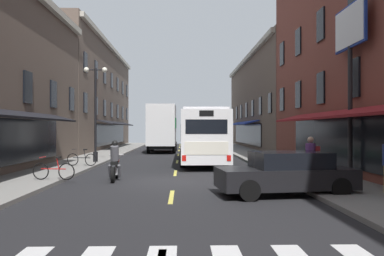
{
  "coord_description": "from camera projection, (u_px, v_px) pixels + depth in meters",
  "views": [
    {
      "loc": [
        0.35,
        -15.63,
        2.13
      ],
      "look_at": [
        0.89,
        6.66,
        2.18
      ],
      "focal_mm": 36.23,
      "sensor_mm": 36.0,
      "label": 1
    }
  ],
  "objects": [
    {
      "name": "bicycle_near",
      "position": [
        82.0,
        159.0,
        20.84
      ],
      "size": [
        1.68,
        0.54,
        0.91
      ],
      "color": "black",
      "rests_on": "sidewalk_left"
    },
    {
      "name": "lane_centre_dashes",
      "position": [
        174.0,
        182.0,
        15.36
      ],
      "size": [
        0.14,
        73.9,
        0.01
      ],
      "color": "#DBCC4C",
      "rests_on": "ground"
    },
    {
      "name": "street_lamp_twin",
      "position": [
        95.0,
        110.0,
        23.38
      ],
      "size": [
        1.42,
        0.32,
        5.72
      ],
      "color": "black",
      "rests_on": "sidewalk_left"
    },
    {
      "name": "sidewalk_right",
      "position": [
        319.0,
        179.0,
        15.76
      ],
      "size": [
        3.0,
        80.0,
        0.14
      ],
      "primitive_type": "cube",
      "color": "gray",
      "rests_on": "ground"
    },
    {
      "name": "billboard_sign",
      "position": [
        350.0,
        47.0,
        15.47
      ],
      "size": [
        0.4,
        2.73,
        6.96
      ],
      "color": "black",
      "rests_on": "sidewalk_right"
    },
    {
      "name": "motorcycle_rider",
      "position": [
        115.0,
        163.0,
        15.91
      ],
      "size": [
        0.62,
        2.07,
        1.66
      ],
      "color": "black",
      "rests_on": "ground"
    },
    {
      "name": "pedestrian_near",
      "position": [
        311.0,
        159.0,
        14.17
      ],
      "size": [
        0.51,
        0.36,
        1.7
      ],
      "rotation": [
        0.0,
        0.0,
        1.43
      ],
      "color": "#33663F",
      "rests_on": "sidewalk_right"
    },
    {
      "name": "ground_plane",
      "position": [
        174.0,
        183.0,
        15.61
      ],
      "size": [
        34.8,
        80.0,
        0.1
      ],
      "primitive_type": "cube",
      "color": "black"
    },
    {
      "name": "sedan_mid",
      "position": [
        286.0,
        173.0,
        12.41
      ],
      "size": [
        4.48,
        2.36,
        1.39
      ],
      "color": "black",
      "rests_on": "ground"
    },
    {
      "name": "box_truck",
      "position": [
        162.0,
        129.0,
        34.84
      ],
      "size": [
        2.51,
        6.7,
        4.21
      ],
      "color": "#B21E19",
      "rests_on": "ground"
    },
    {
      "name": "sedan_near",
      "position": [
        166.0,
        141.0,
        46.84
      ],
      "size": [
        1.9,
        4.26,
        1.29
      ],
      "color": "#515154",
      "rests_on": "ground"
    },
    {
      "name": "transit_bus",
      "position": [
        201.0,
        136.0,
        24.54
      ],
      "size": [
        2.69,
        11.29,
        3.25
      ],
      "color": "white",
      "rests_on": "ground"
    },
    {
      "name": "bicycle_mid",
      "position": [
        54.0,
        171.0,
        15.04
      ],
      "size": [
        1.7,
        0.48,
        0.91
      ],
      "color": "black",
      "rests_on": "sidewalk_left"
    },
    {
      "name": "sidewalk_left",
      "position": [
        26.0,
        180.0,
        15.47
      ],
      "size": [
        3.0,
        80.0,
        0.14
      ],
      "primitive_type": "cube",
      "color": "gray",
      "rests_on": "ground"
    }
  ]
}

